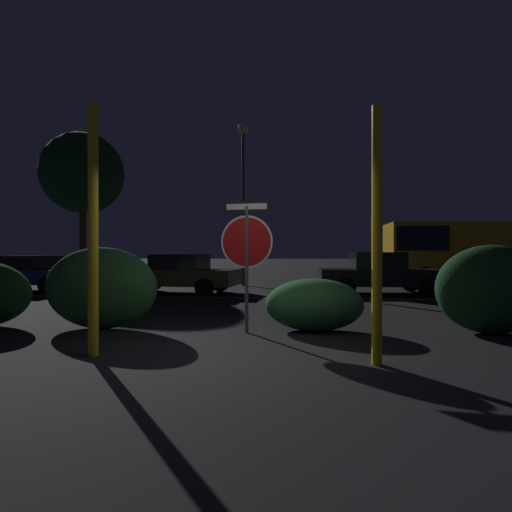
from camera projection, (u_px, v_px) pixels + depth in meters
ground_plane at (230, 356)px, 5.23m from camera, size 260.00×260.00×0.00m
road_center_stripe at (265, 298)px, 12.19m from camera, size 38.42×0.12×0.01m
stop_sign at (247, 241)px, 6.78m from camera, size 0.90×0.11×2.25m
yellow_pole_left at (93, 229)px, 5.23m from camera, size 0.13×0.13×3.32m
yellow_pole_right at (377, 235)px, 4.80m from camera, size 0.12×0.12×3.12m
hedge_bush_1 at (101, 288)px, 7.13m from camera, size 2.07×0.72×1.46m
hedge_bush_2 at (314, 305)px, 6.93m from camera, size 1.70×0.99×0.91m
hedge_bush_3 at (492, 289)px, 6.67m from camera, size 1.82×1.05×1.49m
passing_car_1 at (31, 273)px, 14.46m from camera, size 4.31×2.20×1.29m
passing_car_2 at (178, 274)px, 13.65m from camera, size 4.36×2.28×1.34m
passing_car_3 at (379, 273)px, 13.56m from camera, size 4.21×2.08×1.41m
delivery_truck at (455, 249)px, 16.94m from camera, size 6.02×2.63×2.68m
street_lamp at (243, 177)px, 17.29m from camera, size 0.48×0.48×7.04m
tree_0 at (83, 174)px, 20.26m from camera, size 4.10×4.10×7.53m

